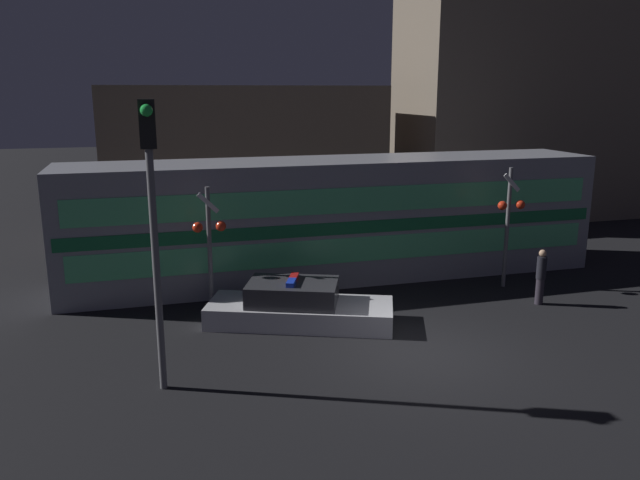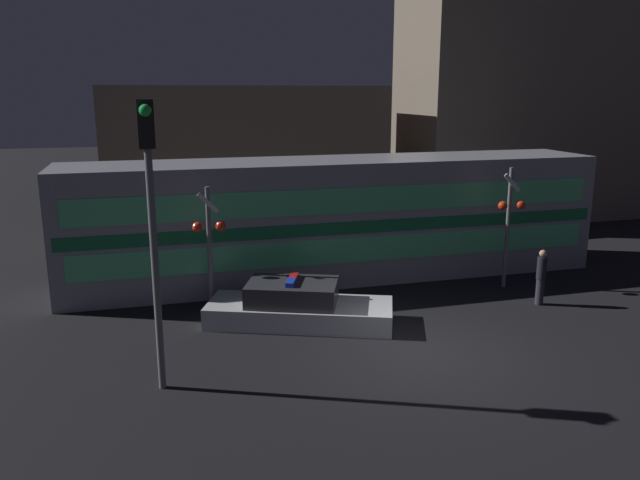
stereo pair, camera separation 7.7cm
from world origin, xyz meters
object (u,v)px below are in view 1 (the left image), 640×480
(crossing_signal_near, at_px, (509,217))
(pedestrian, at_px, (541,276))
(train, at_px, (336,219))
(police_car, at_px, (298,307))
(traffic_light_corner, at_px, (152,204))

(crossing_signal_near, bearing_deg, pedestrian, -87.65)
(train, relative_size, pedestrian, 10.68)
(pedestrian, bearing_deg, police_car, 176.79)
(police_car, distance_m, pedestrian, 6.98)
(police_car, relative_size, traffic_light_corner, 0.88)
(police_car, xyz_separation_m, pedestrian, (6.96, -0.39, 0.37))
(crossing_signal_near, bearing_deg, traffic_light_corner, -158.55)
(crossing_signal_near, distance_m, traffic_light_corner, 11.29)
(police_car, bearing_deg, pedestrian, 18.55)
(police_car, bearing_deg, train, 81.82)
(pedestrian, distance_m, crossing_signal_near, 2.17)
(traffic_light_corner, bearing_deg, pedestrian, 12.97)
(train, relative_size, police_car, 3.37)
(police_car, height_order, crossing_signal_near, crossing_signal_near)
(police_car, distance_m, traffic_light_corner, 5.61)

